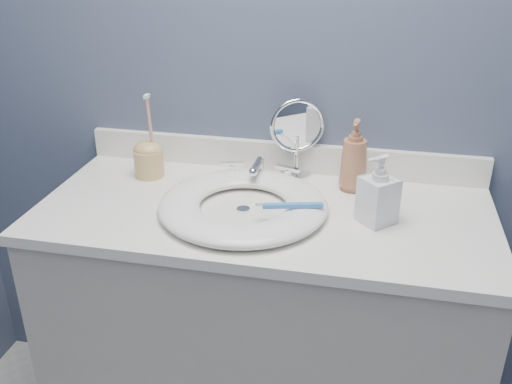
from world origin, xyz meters
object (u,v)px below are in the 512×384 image
(makeup_mirror, at_px, (297,135))
(toothbrush_holder, at_px, (149,158))
(soap_bottle_clear, at_px, (379,189))
(soap_bottle_amber, at_px, (354,156))

(makeup_mirror, xyz_separation_m, toothbrush_holder, (-0.43, -0.09, -0.07))
(soap_bottle_clear, bearing_deg, makeup_mirror, -177.59)
(soap_bottle_amber, bearing_deg, toothbrush_holder, -172.31)
(makeup_mirror, xyz_separation_m, soap_bottle_amber, (0.17, -0.06, -0.03))
(makeup_mirror, distance_m, soap_bottle_amber, 0.18)
(soap_bottle_amber, relative_size, toothbrush_holder, 0.81)
(soap_bottle_amber, distance_m, soap_bottle_clear, 0.20)
(makeup_mirror, height_order, toothbrush_holder, toothbrush_holder)
(soap_bottle_amber, relative_size, soap_bottle_clear, 1.14)
(soap_bottle_clear, height_order, toothbrush_holder, toothbrush_holder)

